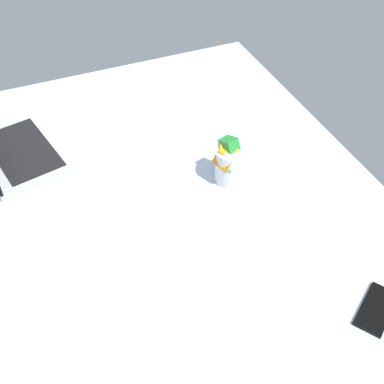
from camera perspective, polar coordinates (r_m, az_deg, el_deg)
bed_mattress at (r=143.59cm, az=-4.03°, el=-7.65°), size 180.00×140.00×18.00cm
laptop at (r=166.53cm, az=-20.23°, el=4.49°), size 37.11×29.44×23.00cm
snack_cup at (r=149.34cm, az=4.24°, el=3.28°), size 10.55×10.08×14.53cm
cell_phone at (r=130.32cm, az=20.10°, el=-12.31°), size 13.43×15.42×0.80cm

